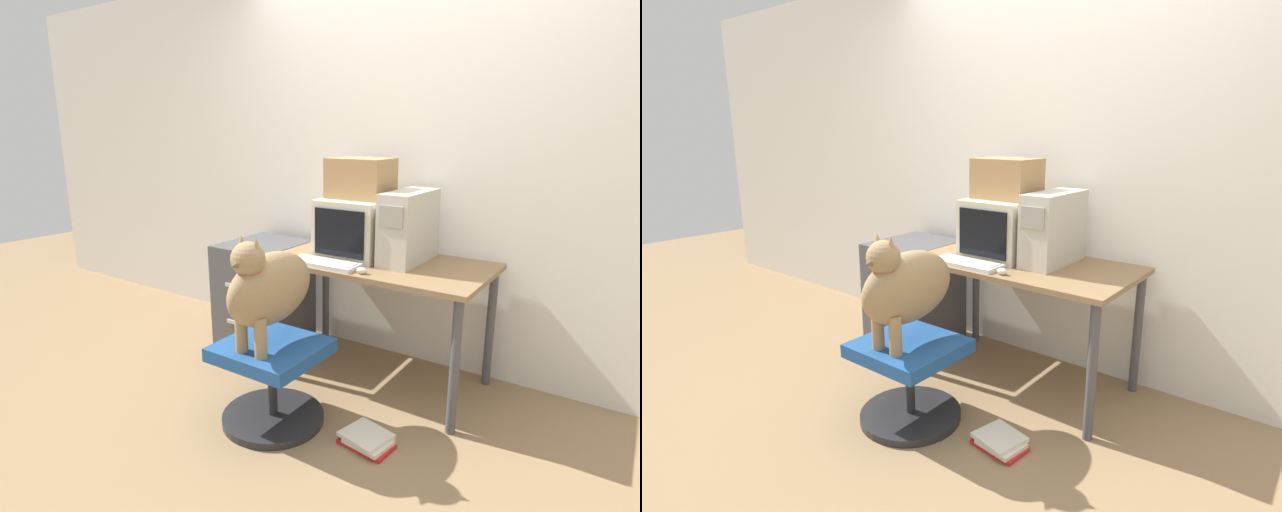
# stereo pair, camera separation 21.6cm
# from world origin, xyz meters

# --- Properties ---
(ground_plane) EXTENTS (12.00, 12.00, 0.00)m
(ground_plane) POSITION_xyz_m (0.00, 0.00, 0.00)
(ground_plane) COLOR #937551
(wall_back) EXTENTS (8.00, 0.05, 2.60)m
(wall_back) POSITION_xyz_m (0.00, 0.78, 1.30)
(wall_back) COLOR silver
(wall_back) RESTS_ON ground_plane
(desk) EXTENTS (1.27, 0.72, 0.75)m
(desk) POSITION_xyz_m (0.00, 0.36, 0.66)
(desk) COLOR olive
(desk) RESTS_ON ground_plane
(crt_monitor) EXTENTS (0.40, 0.49, 0.35)m
(crt_monitor) POSITION_xyz_m (-0.18, 0.43, 0.93)
(crt_monitor) COLOR beige
(crt_monitor) RESTS_ON desk
(pc_tower) EXTENTS (0.19, 0.48, 0.41)m
(pc_tower) POSITION_xyz_m (0.13, 0.44, 0.96)
(pc_tower) COLOR beige
(pc_tower) RESTS_ON desk
(keyboard) EXTENTS (0.42, 0.16, 0.03)m
(keyboard) POSITION_xyz_m (-0.22, 0.10, 0.77)
(keyboard) COLOR silver
(keyboard) RESTS_ON desk
(computer_mouse) EXTENTS (0.06, 0.04, 0.04)m
(computer_mouse) POSITION_xyz_m (0.04, 0.07, 0.77)
(computer_mouse) COLOR beige
(computer_mouse) RESTS_ON desk
(office_chair) EXTENTS (0.54, 0.54, 0.44)m
(office_chair) POSITION_xyz_m (-0.24, -0.37, 0.25)
(office_chair) COLOR #262628
(office_chair) RESTS_ON ground_plane
(dog) EXTENTS (0.23, 0.59, 0.59)m
(dog) POSITION_xyz_m (-0.24, -0.38, 0.75)
(dog) COLOR #9E7F56
(dog) RESTS_ON office_chair
(filing_cabinet) EXTENTS (0.50, 0.59, 0.74)m
(filing_cabinet) POSITION_xyz_m (-0.93, 0.39, 0.37)
(filing_cabinet) COLOR #4C4C51
(filing_cabinet) RESTS_ON ground_plane
(cardboard_box) EXTENTS (0.36, 0.27, 0.24)m
(cardboard_box) POSITION_xyz_m (-0.18, 0.44, 1.22)
(cardboard_box) COLOR #A87F51
(cardboard_box) RESTS_ON crt_monitor
(book_stack_floor) EXTENTS (0.27, 0.24, 0.06)m
(book_stack_floor) POSITION_xyz_m (0.28, -0.28, 0.03)
(book_stack_floor) COLOR red
(book_stack_floor) RESTS_ON ground_plane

